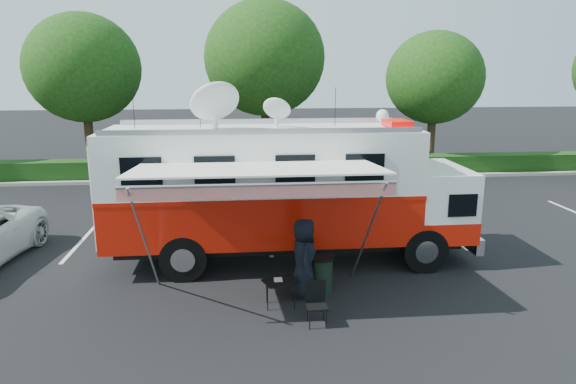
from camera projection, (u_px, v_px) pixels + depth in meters
name	position (u px, v px, depth m)	size (l,w,h in m)	color
ground_plane	(290.00, 260.00, 14.86)	(120.00, 120.00, 0.00)	black
back_border	(287.00, 77.00, 26.30)	(60.00, 6.14, 8.87)	#9E998E
stall_lines	(267.00, 229.00, 17.72)	(24.12, 5.50, 0.01)	silver
command_truck	(287.00, 190.00, 14.37)	(10.17, 2.80, 4.88)	black
awning	(257.00, 173.00, 11.23)	(5.55, 2.85, 3.35)	silver
person	(304.00, 296.00, 12.50)	(0.95, 0.62, 1.95)	black
folding_table	(280.00, 282.00, 11.81)	(0.89, 0.76, 0.64)	black
folding_chair	(316.00, 299.00, 11.03)	(0.46, 0.48, 0.93)	black
trash_bin	(321.00, 274.00, 12.65)	(0.59, 0.59, 0.88)	black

